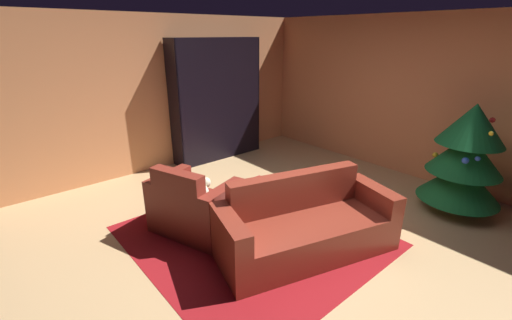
% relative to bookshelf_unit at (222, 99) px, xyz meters
% --- Properties ---
extents(ground_plane, '(7.00, 7.00, 0.00)m').
position_rel_bookshelf_unit_xyz_m(ground_plane, '(2.69, -0.97, -1.08)').
color(ground_plane, tan).
extents(wall_back, '(5.95, 0.06, 2.53)m').
position_rel_bookshelf_unit_xyz_m(wall_back, '(2.69, 1.81, 0.18)').
color(wall_back, '#D48451').
rests_on(wall_back, ground).
extents(wall_left, '(0.06, 5.64, 2.53)m').
position_rel_bookshelf_unit_xyz_m(wall_left, '(-0.25, -0.97, 0.18)').
color(wall_left, '#D48451').
rests_on(wall_left, ground).
extents(area_rug, '(2.63, 2.49, 0.01)m').
position_rel_bookshelf_unit_xyz_m(area_rug, '(2.53, -1.39, -1.08)').
color(area_rug, maroon).
rests_on(area_rug, ground).
extents(bookshelf_unit, '(0.38, 1.73, 2.16)m').
position_rel_bookshelf_unit_xyz_m(bookshelf_unit, '(0.00, 0.00, 0.00)').
color(bookshelf_unit, black).
rests_on(bookshelf_unit, ground).
extents(armchair_red, '(1.13, 0.95, 0.85)m').
position_rel_bookshelf_unit_xyz_m(armchair_red, '(1.98, -1.83, -0.78)').
color(armchair_red, maroon).
rests_on(armchair_red, ground).
extents(couch_red, '(1.26, 2.04, 0.82)m').
position_rel_bookshelf_unit_xyz_m(couch_red, '(3.10, -1.14, -0.80)').
color(couch_red, maroon).
rests_on(couch_red, ground).
extents(coffee_table, '(0.66, 0.66, 0.47)m').
position_rel_bookshelf_unit_xyz_m(coffee_table, '(2.50, -1.26, -0.66)').
color(coffee_table, black).
rests_on(coffee_table, ground).
extents(book_stack_on_table, '(0.22, 0.19, 0.08)m').
position_rel_bookshelf_unit_xyz_m(book_stack_on_table, '(2.47, -1.31, -0.57)').
color(book_stack_on_table, '#477456').
rests_on(book_stack_on_table, coffee_table).
extents(bottle_on_table, '(0.08, 0.08, 0.23)m').
position_rel_bookshelf_unit_xyz_m(bottle_on_table, '(2.68, -1.23, -0.52)').
color(bottle_on_table, '#1E601D').
rests_on(bottle_on_table, coffee_table).
extents(decorated_tree, '(0.99, 0.99, 1.44)m').
position_rel_bookshelf_unit_xyz_m(decorated_tree, '(3.80, 1.08, -0.34)').
color(decorated_tree, brown).
rests_on(decorated_tree, ground).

